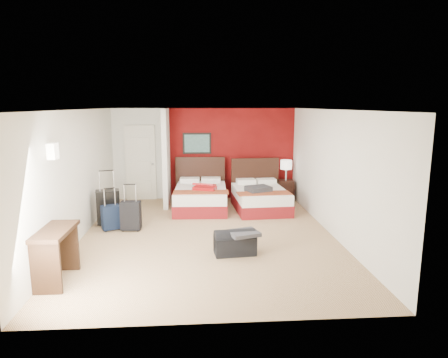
{
  "coord_description": "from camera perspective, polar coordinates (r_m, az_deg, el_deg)",
  "views": [
    {
      "loc": [
        -0.2,
        -7.56,
        2.59
      ],
      "look_at": [
        0.38,
        0.8,
        1.0
      ],
      "focal_mm": 31.42,
      "sensor_mm": 36.0,
      "label": 1
    }
  ],
  "objects": [
    {
      "name": "bed_right",
      "position": [
        9.85,
        5.27,
        -2.95
      ],
      "size": [
        1.34,
        1.84,
        0.53
      ],
      "primitive_type": "cube",
      "rotation": [
        0.0,
        0.0,
        0.06
      ],
      "color": "white",
      "rests_on": "ground"
    },
    {
      "name": "nightstand",
      "position": [
        10.85,
        8.93,
        -1.65
      ],
      "size": [
        0.42,
        0.42,
        0.57
      ],
      "primitive_type": "cube",
      "rotation": [
        0.0,
        0.0,
        -0.04
      ],
      "color": "black",
      "rests_on": "ground"
    },
    {
      "name": "room_walls",
      "position": [
        9.16,
        -11.48,
        2.16
      ],
      "size": [
        5.02,
        6.52,
        2.5
      ],
      "color": "silver",
      "rests_on": "ground"
    },
    {
      "name": "desk",
      "position": [
        6.39,
        -23.36,
        -10.18
      ],
      "size": [
        0.5,
        0.98,
        0.81
      ],
      "primitive_type": "cube",
      "rotation": [
        0.0,
        0.0,
        -0.01
      ],
      "color": "black",
      "rests_on": "ground"
    },
    {
      "name": "ground",
      "position": [
        7.99,
        -2.34,
        -8.17
      ],
      "size": [
        6.5,
        6.5,
        0.0
      ],
      "primitive_type": "plane",
      "color": "tan",
      "rests_on": "ground"
    },
    {
      "name": "bed_left",
      "position": [
        9.87,
        -3.4,
        -2.84
      ],
      "size": [
        1.35,
        1.88,
        0.55
      ],
      "primitive_type": "cube",
      "rotation": [
        0.0,
        0.0,
        -0.04
      ],
      "color": "white",
      "rests_on": "ground"
    },
    {
      "name": "suitcase_black",
      "position": [
        8.96,
        -16.5,
        -4.06
      ],
      "size": [
        0.55,
        0.41,
        0.74
      ],
      "primitive_type": "cube",
      "rotation": [
        0.0,
        0.0,
        0.23
      ],
      "color": "black",
      "rests_on": "ground"
    },
    {
      "name": "duffel_bag",
      "position": [
        6.98,
        1.59,
        -9.44
      ],
      "size": [
        0.75,
        0.45,
        0.36
      ],
      "primitive_type": "cube",
      "rotation": [
        0.0,
        0.0,
        0.1
      ],
      "color": "black",
      "rests_on": "ground"
    },
    {
      "name": "jacket_bundle",
      "position": [
        9.47,
        5.0,
        -1.45
      ],
      "size": [
        0.67,
        0.61,
        0.13
      ],
      "primitive_type": "cube",
      "rotation": [
        0.0,
        0.0,
        0.36
      ],
      "color": "#36373B",
      "rests_on": "bed_right"
    },
    {
      "name": "red_suitcase_open",
      "position": [
        9.7,
        -2.83,
        -1.13
      ],
      "size": [
        0.73,
        0.86,
        0.09
      ],
      "primitive_type": "cube",
      "rotation": [
        0.0,
        0.0,
        -0.31
      ],
      "color": "#A50E11",
      "rests_on": "bed_left"
    },
    {
      "name": "partition_wall",
      "position": [
        10.29,
        -8.39,
        3.15
      ],
      "size": [
        0.12,
        1.2,
        2.5
      ],
      "primitive_type": "cube",
      "color": "silver",
      "rests_on": "ground"
    },
    {
      "name": "jacket_draped",
      "position": [
        6.88,
        2.9,
        -7.87
      ],
      "size": [
        0.6,
        0.55,
        0.07
      ],
      "primitive_type": "cube",
      "rotation": [
        0.0,
        0.0,
        0.31
      ],
      "color": "#3B3B41",
      "rests_on": "duffel_bag"
    },
    {
      "name": "table_lamp",
      "position": [
        10.75,
        9.02,
        1.27
      ],
      "size": [
        0.39,
        0.39,
        0.55
      ],
      "primitive_type": "cylinder",
      "rotation": [
        0.0,
        0.0,
        -0.31
      ],
      "color": "white",
      "rests_on": "nightstand"
    },
    {
      "name": "suitcase_navy",
      "position": [
        8.56,
        -16.14,
        -5.55
      ],
      "size": [
        0.42,
        0.36,
        0.5
      ],
      "primitive_type": "cube",
      "rotation": [
        0.0,
        0.0,
        0.46
      ],
      "color": "black",
      "rests_on": "ground"
    },
    {
      "name": "suitcase_charcoal",
      "position": [
        8.42,
        -13.38,
        -5.37
      ],
      "size": [
        0.42,
        0.28,
        0.59
      ],
      "primitive_type": "cube",
      "rotation": [
        0.0,
        0.0,
        -0.07
      ],
      "color": "black",
      "rests_on": "ground"
    },
    {
      "name": "entry_door",
      "position": [
        10.98,
        -12.04,
        2.32
      ],
      "size": [
        0.82,
        0.06,
        2.05
      ],
      "primitive_type": "cube",
      "color": "silver",
      "rests_on": "ground"
    },
    {
      "name": "red_accent_panel",
      "position": [
        10.91,
        1.07,
        3.69
      ],
      "size": [
        3.5,
        0.04,
        2.5
      ],
      "primitive_type": "cube",
      "color": "maroon",
      "rests_on": "ground"
    }
  ]
}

